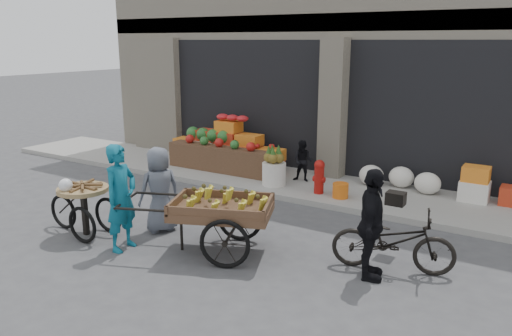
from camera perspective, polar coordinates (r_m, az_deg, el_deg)
The scene contains 15 objects.
ground at distance 7.83m, azimuth -6.39°, elevation -9.89°, with size 80.00×80.00×0.00m, color #424244.
sidewalk at distance 11.11m, azimuth 6.71°, elevation -2.16°, with size 18.00×2.20×0.12m, color gray.
building at distance 14.33m, azimuth 14.05°, elevation 14.63°, with size 14.00×6.45×7.00m.
fruit_display at distance 12.40m, azimuth -3.09°, elevation 2.58°, with size 3.10×1.12×1.24m.
pineapple_bin at distance 10.93m, azimuth 2.08°, elevation -0.66°, with size 0.52×0.52×0.50m, color silver.
fire_hydrant at distance 10.37m, azimuth 7.23°, elevation -0.84°, with size 0.22×0.22×0.71m.
orange_bucket at distance 10.20m, azimuth 9.63°, elevation -2.55°, with size 0.32×0.32×0.30m, color orange.
right_bay_goods at distance 10.82m, azimuth 20.79°, elevation -1.57°, with size 3.35×0.60×0.70m.
seated_person at distance 11.21m, azimuth 5.38°, elevation 0.80°, with size 0.45×0.35×0.93m, color black.
banana_cart at distance 7.63m, azimuth -4.33°, elevation -4.28°, with size 2.72×1.85×1.06m.
vendor_woman at distance 8.01m, azimuth -15.16°, elevation -3.29°, with size 0.62×0.40×1.69m, color #10617B.
tricycle_cart at distance 8.87m, azimuth -19.09°, elevation -3.77°, with size 1.43×0.86×0.95m.
vendor_grey at distance 8.67m, azimuth -10.98°, elevation -2.43°, with size 0.72×0.47×1.48m, color slate.
bicycle at distance 7.40m, azimuth 15.39°, elevation -8.04°, with size 0.60×1.72×0.90m, color black.
cyclist at distance 6.97m, azimuth 13.04°, elevation -6.35°, with size 0.92×0.38×1.57m, color black.
Camera 1 is at (4.46, -5.58, 3.21)m, focal length 35.00 mm.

